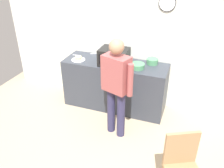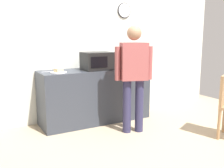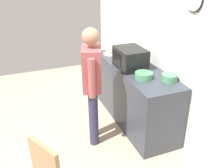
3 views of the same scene
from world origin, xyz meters
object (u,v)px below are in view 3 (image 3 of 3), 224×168
(salad_bowl, at_px, (169,78))
(microwave, at_px, (130,58))
(sandwich_plate, at_px, (111,53))
(fork_utensil, at_px, (135,54))
(person_standing, at_px, (92,79))
(cereal_bowl, at_px, (144,75))
(spoon_utensil, at_px, (118,50))

(salad_bowl, bearing_deg, microwave, -156.82)
(sandwich_plate, distance_m, fork_utensil, 0.42)
(salad_bowl, bearing_deg, fork_utensil, 175.83)
(sandwich_plate, bearing_deg, microwave, 2.74)
(person_standing, bearing_deg, cereal_bowl, 77.39)
(salad_bowl, bearing_deg, sandwich_plate, -167.06)
(spoon_utensil, bearing_deg, fork_utensil, 33.89)
(cereal_bowl, relative_size, fork_utensil, 1.43)
(salad_bowl, height_order, fork_utensil, salad_bowl)
(cereal_bowl, bearing_deg, fork_utensil, 159.68)
(salad_bowl, xyz_separation_m, cereal_bowl, (-0.20, -0.27, -0.00))
(spoon_utensil, bearing_deg, salad_bowl, 4.28)
(fork_utensil, relative_size, person_standing, 0.10)
(microwave, relative_size, salad_bowl, 2.43)
(sandwich_plate, bearing_deg, cereal_bowl, 1.60)
(person_standing, bearing_deg, microwave, 112.16)
(cereal_bowl, height_order, person_standing, person_standing)
(spoon_utensil, bearing_deg, sandwich_plate, -55.25)
(sandwich_plate, relative_size, person_standing, 0.15)
(cereal_bowl, distance_m, spoon_utensil, 1.27)
(fork_utensil, height_order, person_standing, person_standing)
(fork_utensil, distance_m, person_standing, 1.33)
(sandwich_plate, distance_m, salad_bowl, 1.37)
(microwave, xyz_separation_m, cereal_bowl, (0.43, -0.00, -0.11))
(salad_bowl, bearing_deg, cereal_bowl, -126.56)
(microwave, relative_size, cereal_bowl, 2.06)
(person_standing, bearing_deg, fork_utensil, 128.06)
(microwave, bearing_deg, sandwich_plate, -177.26)
(spoon_utensil, height_order, person_standing, person_standing)
(fork_utensil, distance_m, spoon_utensil, 0.35)
(fork_utensil, bearing_deg, spoon_utensil, -146.11)
(fork_utensil, height_order, spoon_utensil, same)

